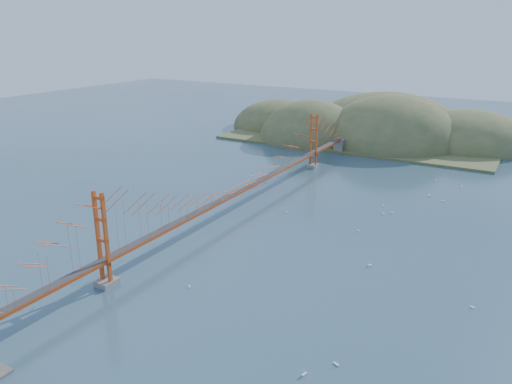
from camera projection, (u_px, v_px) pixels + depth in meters
The scene contains 17 objects.
ground at pixel (240, 209), 84.00m from camera, with size 320.00×320.00×0.00m, color #325164.
bridge at pixel (240, 169), 81.92m from camera, with size 2.20×94.40×12.00m.
far_headlands at pixel (376, 136), 139.17m from camera, with size 84.00×58.00×25.00m.
sailboat_4 at pixel (429, 195), 90.14m from camera, with size 0.67×0.67×0.73m.
sailboat_8 at pixel (443, 200), 87.68m from camera, with size 0.58×0.48×0.68m.
sailboat_2 at pixel (472, 307), 54.51m from camera, with size 0.57×0.57×0.62m.
sailboat_10 at pixel (189, 286), 58.86m from camera, with size 0.55×0.55×0.59m.
sailboat_14 at pixel (383, 213), 81.55m from camera, with size 0.52×0.52×0.57m.
sailboat_0 at pixel (370, 265), 64.03m from camera, with size 0.65×0.65×0.72m.
sailboat_1 at pixel (384, 206), 85.12m from camera, with size 0.57×0.57×0.60m.
sailboat_16 at pixel (358, 230), 74.81m from camera, with size 0.55×0.55×0.58m.
sailboat_15 at pixel (461, 186), 95.24m from camera, with size 0.60×0.60×0.64m.
sailboat_6 at pixel (336, 363), 45.34m from camera, with size 0.65×0.65×0.72m.
sailboat_3 at pixel (392, 212), 82.14m from camera, with size 0.62×0.62×0.65m.
sailboat_12 at pixel (436, 180), 99.13m from camera, with size 0.61×0.61×0.67m.
sailboat_extra_0 at pixel (287, 212), 82.18m from camera, with size 0.61×0.61×0.64m.
sailboat_extra_1 at pixel (304, 373), 44.04m from camera, with size 0.58×0.63×0.71m.
Camera 1 is at (41.83, -66.79, 29.33)m, focal length 35.00 mm.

